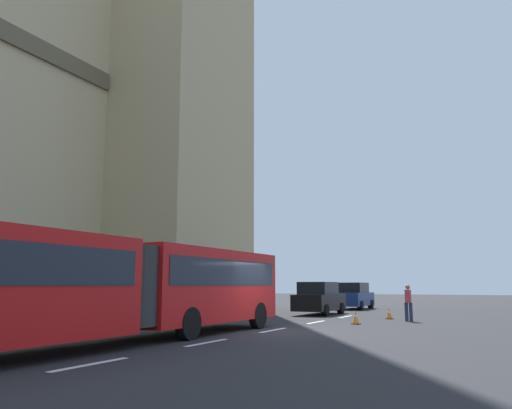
% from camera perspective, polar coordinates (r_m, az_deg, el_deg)
% --- Properties ---
extents(ground_plane, '(160.00, 160.00, 0.00)m').
position_cam_1_polar(ground_plane, '(18.97, 1.43, -14.14)').
color(ground_plane, '#262628').
extents(lane_centre_marking, '(29.80, 0.16, 0.01)m').
position_cam_1_polar(lane_centre_marking, '(15.32, -5.56, -15.29)').
color(lane_centre_marking, silver).
rests_on(lane_centre_marking, ground_plane).
extents(articulated_bus, '(16.22, 2.54, 2.90)m').
position_cam_1_polar(articulated_bus, '(15.10, -15.38, -8.48)').
color(articulated_bus, red).
rests_on(articulated_bus, ground_plane).
extents(sedan_lead, '(4.40, 1.86, 1.85)m').
position_cam_1_polar(sedan_lead, '(29.71, 7.19, -10.50)').
color(sedan_lead, black).
rests_on(sedan_lead, ground_plane).
extents(sedan_trailing, '(4.40, 1.86, 1.85)m').
position_cam_1_polar(sedan_trailing, '(36.89, 11.04, -10.12)').
color(sedan_trailing, navy).
rests_on(sedan_trailing, ground_plane).
extents(traffic_cone_west, '(0.36, 0.36, 0.58)m').
position_cam_1_polar(traffic_cone_west, '(22.74, 11.23, -12.43)').
color(traffic_cone_west, black).
rests_on(traffic_cone_west, ground_plane).
extents(traffic_cone_middle, '(0.36, 0.36, 0.58)m').
position_cam_1_polar(traffic_cone_middle, '(26.54, 14.84, -11.81)').
color(traffic_cone_middle, black).
rests_on(traffic_cone_middle, ground_plane).
extents(pedestrian_near_cones, '(0.41, 0.36, 1.69)m').
position_cam_1_polar(pedestrian_near_cones, '(24.97, 16.84, -10.46)').
color(pedestrian_near_cones, '#262D4C').
rests_on(pedestrian_near_cones, ground_plane).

